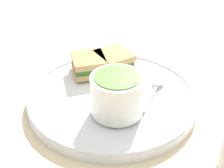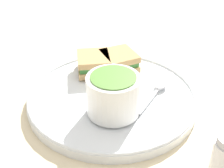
{
  "view_description": "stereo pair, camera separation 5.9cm",
  "coord_description": "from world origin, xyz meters",
  "px_view_note": "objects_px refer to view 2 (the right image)",
  "views": [
    {
      "loc": [
        0.14,
        0.47,
        0.36
      ],
      "look_at": [
        0.0,
        0.0,
        0.04
      ],
      "focal_mm": 50.0,
      "sensor_mm": 36.0,
      "label": 1
    },
    {
      "loc": [
        0.08,
        0.48,
        0.36
      ],
      "look_at": [
        0.0,
        0.0,
        0.04
      ],
      "focal_mm": 50.0,
      "sensor_mm": 36.0,
      "label": 2
    }
  ],
  "objects_px": {
    "soup_bowl": "(113,94)",
    "sandwich_half_near": "(119,61)",
    "spoon": "(159,87)",
    "sandwich_half_far": "(94,63)"
  },
  "relations": [
    {
      "from": "soup_bowl",
      "to": "sandwich_half_near",
      "type": "distance_m",
      "value": 0.15
    },
    {
      "from": "sandwich_half_far",
      "to": "sandwich_half_near",
      "type": "bearing_deg",
      "value": -178.45
    },
    {
      "from": "soup_bowl",
      "to": "spoon",
      "type": "bearing_deg",
      "value": -151.65
    },
    {
      "from": "soup_bowl",
      "to": "spoon",
      "type": "relative_size",
      "value": 0.91
    },
    {
      "from": "spoon",
      "to": "sandwich_half_far",
      "type": "xyz_separation_m",
      "value": [
        0.12,
        -0.09,
        0.01
      ]
    },
    {
      "from": "spoon",
      "to": "sandwich_half_near",
      "type": "relative_size",
      "value": 1.18
    },
    {
      "from": "soup_bowl",
      "to": "sandwich_half_far",
      "type": "xyz_separation_m",
      "value": [
        0.02,
        -0.14,
        -0.02
      ]
    },
    {
      "from": "sandwich_half_near",
      "to": "sandwich_half_far",
      "type": "distance_m",
      "value": 0.06
    },
    {
      "from": "soup_bowl",
      "to": "sandwich_half_near",
      "type": "xyz_separation_m",
      "value": [
        -0.04,
        -0.14,
        -0.02
      ]
    },
    {
      "from": "spoon",
      "to": "sandwich_half_near",
      "type": "height_order",
      "value": "sandwich_half_near"
    }
  ]
}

